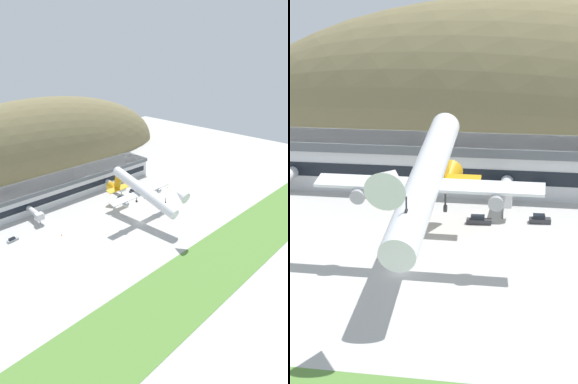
# 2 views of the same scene
# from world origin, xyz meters

# --- Properties ---
(ground_plane) EXTENTS (358.79, 358.79, 0.00)m
(ground_plane) POSITION_xyz_m (0.00, 0.00, 0.00)
(ground_plane) COLOR #B7B5AF
(hill_backdrop) EXTENTS (200.95, 69.76, 85.51)m
(hill_backdrop) POSITION_xyz_m (15.29, 114.51, 0.00)
(hill_backdrop) COLOR olive
(hill_backdrop) RESTS_ON ground_plane
(terminal_building) EXTENTS (108.63, 17.83, 10.66)m
(terminal_building) POSITION_xyz_m (-9.87, 49.55, 6.04)
(terminal_building) COLOR silver
(terminal_building) RESTS_ON ground_plane
(jetway_1) EXTENTS (3.38, 14.49, 5.43)m
(jetway_1) POSITION_xyz_m (12.79, 33.14, 3.99)
(jetway_1) COLOR silver
(jetway_1) RESTS_ON ground_plane
(cargo_airplane) EXTENTS (33.96, 49.30, 16.49)m
(cargo_airplane) POSITION_xyz_m (3.30, 2.57, 13.73)
(cargo_airplane) COLOR silver
(service_car_0) EXTENTS (4.59, 1.87, 1.62)m
(service_car_0) POSITION_xyz_m (8.73, 24.89, 0.67)
(service_car_0) COLOR #333338
(service_car_0) RESTS_ON ground_plane
(service_car_2) EXTENTS (4.02, 2.12, 1.62)m
(service_car_2) POSITION_xyz_m (19.68, 27.28, 0.67)
(service_car_2) COLOR #333338
(service_car_2) RESTS_ON ground_plane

